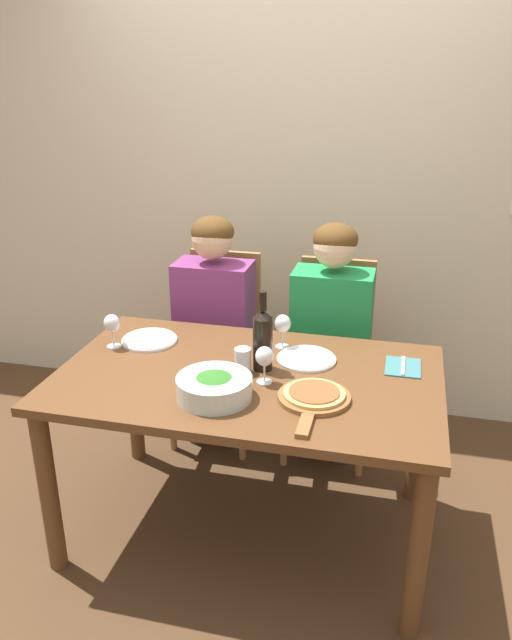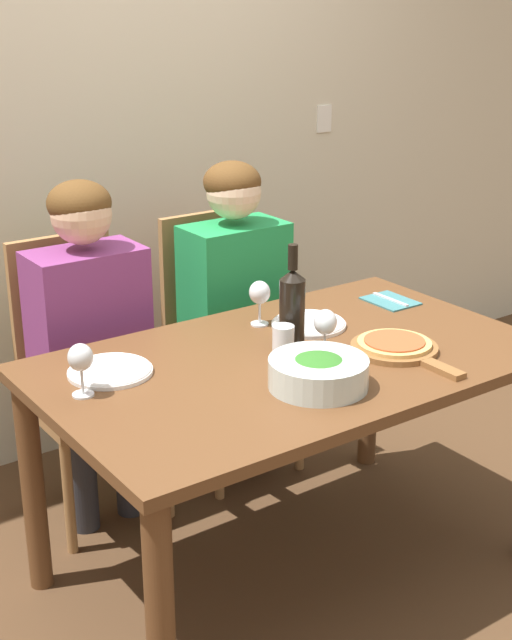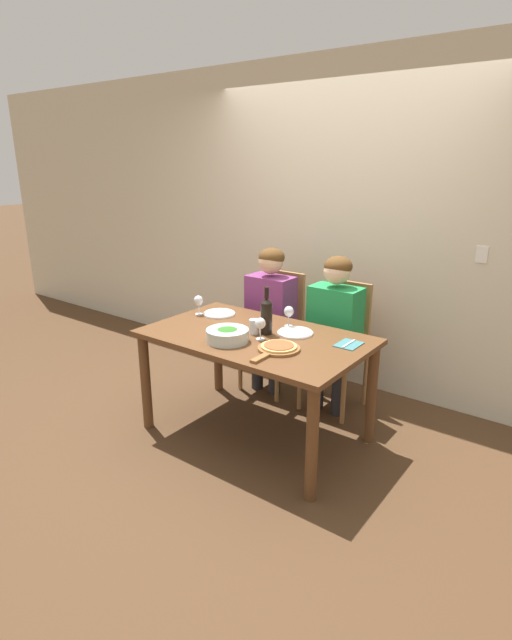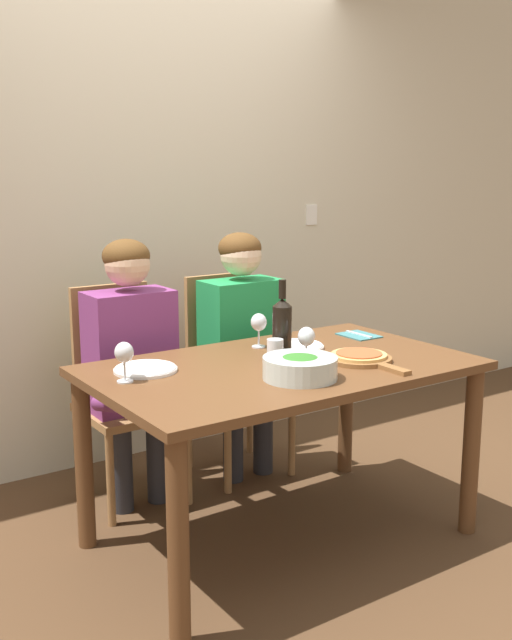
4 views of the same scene
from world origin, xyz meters
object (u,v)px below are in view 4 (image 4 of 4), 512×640
object	(u,v)px
wine_glass_centre	(306,338)
chair_left	(122,388)
person_man	(243,332)
wine_glass_right	(259,324)
chair_right	(231,369)
broccoli_bowl	(300,367)
wine_glass_left	(124,354)
person_woman	(132,348)
wine_bottle	(282,327)
water_tumbler	(275,352)
dinner_plate_left	(146,369)
dinner_plate_right	(296,346)
pizza_on_board	(361,358)
fork_on_napkin	(359,335)

from	to	relation	value
wine_glass_centre	chair_left	bearing A→B (deg)	117.40
person_man	wine_glass_right	distance (m)	0.43
chair_right	broccoli_bowl	distance (m)	1.07
chair_right	wine_glass_left	distance (m)	1.15
person_woman	broccoli_bowl	bearing A→B (deg)	-72.21
wine_bottle	wine_glass_left	xyz separation A→B (m)	(-0.68, 0.05, -0.03)
wine_glass_left	water_tumbler	bearing A→B (deg)	-9.24
water_tumbler	wine_glass_centre	bearing A→B (deg)	-33.58
wine_glass_left	person_man	bearing A→B (deg)	31.88
chair_left	water_tumbler	world-z (taller)	chair_left
dinner_plate_left	dinner_plate_right	xyz separation A→B (m)	(0.71, -0.03, 0.00)
chair_right	water_tumbler	world-z (taller)	chair_right
water_tumbler	pizza_on_board	bearing A→B (deg)	-27.76
fork_on_napkin	wine_glass_right	bearing A→B (deg)	171.27
person_woman	wine_bottle	xyz separation A→B (m)	(0.40, -0.59, 0.15)
dinner_plate_right	pizza_on_board	bearing A→B (deg)	-76.09
chair_left	pizza_on_board	xyz separation A→B (m)	(0.64, -0.92, 0.25)
chair_right	dinner_plate_left	distance (m)	0.97
wine_glass_left	wine_bottle	bearing A→B (deg)	-4.26
chair_left	wine_glass_centre	world-z (taller)	chair_left
person_man	wine_bottle	world-z (taller)	person_man
water_tumbler	person_man	bearing A→B (deg)	67.29
person_woman	wine_glass_right	bearing A→B (deg)	-40.80
pizza_on_board	dinner_plate_right	bearing A→B (deg)	103.91
person_man	dinner_plate_right	size ratio (longest dim) A/B	4.98
person_man	broccoli_bowl	distance (m)	0.93
pizza_on_board	fork_on_napkin	xyz separation A→B (m)	(0.31, 0.35, -0.01)
person_woman	broccoli_bowl	size ratio (longest dim) A/B	4.37
person_woman	wine_bottle	distance (m)	0.73
chair_left	fork_on_napkin	size ratio (longest dim) A/B	5.53
wine_glass_right	water_tumbler	world-z (taller)	wine_glass_right
dinner_plate_left	water_tumbler	bearing A→B (deg)	-21.69
chair_right	person_man	distance (m)	0.24
chair_left	wine_glass_centre	xyz separation A→B (m)	(0.43, -0.83, 0.34)
wine_bottle	wine_glass_centre	world-z (taller)	wine_bottle
person_woman	dinner_plate_left	bearing A→B (deg)	-108.55
person_man	dinner_plate_left	bearing A→B (deg)	-148.81
person_woman	person_man	xyz separation A→B (m)	(0.60, 0.00, 0.00)
broccoli_bowl	water_tumbler	bearing A→B (deg)	77.99
chair_left	fork_on_napkin	world-z (taller)	chair_left
wine_bottle	person_woman	bearing A→B (deg)	123.66
person_man	wine_bottle	size ratio (longest dim) A/B	3.71
pizza_on_board	wine_glass_left	distance (m)	0.96
dinner_plate_right	wine_glass_right	world-z (taller)	wine_glass_right
wine_glass_right	fork_on_napkin	distance (m)	0.53
wine_glass_centre	broccoli_bowl	bearing A→B (deg)	-134.10
dinner_plate_left	wine_glass_right	world-z (taller)	wine_glass_right
dinner_plate_right	water_tumbler	bearing A→B (deg)	-144.30
chair_left	chair_right	xyz separation A→B (m)	(0.60, 0.00, 0.00)
broccoli_bowl	pizza_on_board	world-z (taller)	broccoli_bowl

